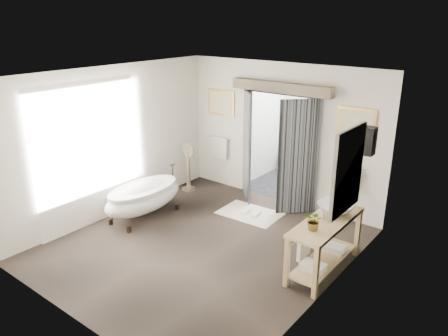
{
  "coord_description": "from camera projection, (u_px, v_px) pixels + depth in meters",
  "views": [
    {
      "loc": [
        4.4,
        -5.02,
        3.77
      ],
      "look_at": [
        0.0,
        0.6,
        1.25
      ],
      "focal_mm": 35.0,
      "sensor_mm": 36.0,
      "label": 1
    }
  ],
  "objects": [
    {
      "name": "shower_room",
      "position": [
        313.0,
        144.0,
        10.21
      ],
      "size": [
        2.22,
        2.01,
        2.51
      ],
      "color": "black",
      "rests_on": "ground_plane"
    },
    {
      "name": "ground_plane",
      "position": [
        203.0,
        245.0,
        7.54
      ],
      "size": [
        5.0,
        5.0,
        0.0
      ],
      "primitive_type": "plane",
      "color": "#43372E"
    },
    {
      "name": "soap_bottle_a",
      "position": [
        321.0,
        212.0,
        6.6
      ],
      "size": [
        0.11,
        0.11,
        0.19
      ],
      "primitive_type": "imported",
      "rotation": [
        0.0,
        0.0,
        0.25
      ],
      "color": "gray",
      "rests_on": "vanity"
    },
    {
      "name": "rug",
      "position": [
        250.0,
        213.0,
        8.73
      ],
      "size": [
        1.24,
        0.85,
        0.01
      ],
      "primitive_type": "cube",
      "rotation": [
        0.0,
        0.0,
        0.05
      ],
      "color": "beige",
      "rests_on": "ground_plane"
    },
    {
      "name": "soap_bottle_b",
      "position": [
        339.0,
        201.0,
        7.01
      ],
      "size": [
        0.17,
        0.17,
        0.18
      ],
      "primitive_type": "imported",
      "rotation": [
        0.0,
        0.0,
        -0.21
      ],
      "color": "gray",
      "rests_on": "vanity"
    },
    {
      "name": "slippers",
      "position": [
        251.0,
        213.0,
        8.68
      ],
      "size": [
        0.38,
        0.27,
        0.05
      ],
      "color": "beige",
      "rests_on": "rug"
    },
    {
      "name": "basin",
      "position": [
        335.0,
        209.0,
        6.7
      ],
      "size": [
        0.73,
        0.73,
        0.19
      ],
      "primitive_type": "imported",
      "rotation": [
        0.0,
        0.0,
        -0.43
      ],
      "color": "white",
      "rests_on": "vanity"
    },
    {
      "name": "room_shell",
      "position": [
        195.0,
        143.0,
        6.86
      ],
      "size": [
        4.52,
        5.02,
        2.91
      ],
      "color": "beige",
      "rests_on": "ground_plane"
    },
    {
      "name": "vanity",
      "position": [
        323.0,
        241.0,
        6.66
      ],
      "size": [
        0.57,
        1.6,
        0.85
      ],
      "color": "tan",
      "rests_on": "ground_plane"
    },
    {
      "name": "plant",
      "position": [
        314.0,
        221.0,
        6.2
      ],
      "size": [
        0.28,
        0.24,
        0.3
      ],
      "primitive_type": "imported",
      "rotation": [
        0.0,
        0.0,
        -0.05
      ],
      "color": "gray",
      "rests_on": "vanity"
    },
    {
      "name": "clawfoot_tub",
      "position": [
        144.0,
        197.0,
        8.46
      ],
      "size": [
        0.79,
        1.78,
        0.87
      ],
      "color": "black",
      "rests_on": "ground_plane"
    },
    {
      "name": "back_wall_dressing",
      "position": [
        277.0,
        131.0,
        8.74
      ],
      "size": [
        3.82,
        0.7,
        2.52
      ],
      "color": "black",
      "rests_on": "ground_plane"
    },
    {
      "name": "pedestal_mirror",
      "position": [
        188.0,
        170.0,
        9.74
      ],
      "size": [
        0.33,
        0.21,
        1.12
      ],
      "color": "#6C5E4F",
      "rests_on": "ground_plane"
    }
  ]
}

